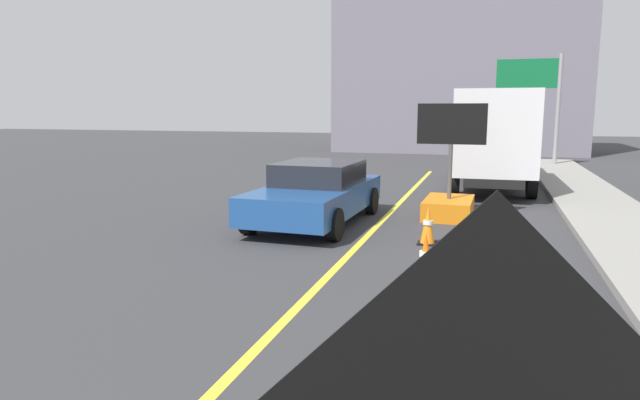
# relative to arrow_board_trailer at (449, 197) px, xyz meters

# --- Properties ---
(lane_center_stripe) EXTENTS (0.14, 36.00, 0.01)m
(lane_center_stripe) POSITION_rel_arrow_board_trailer_xyz_m (-1.44, -8.00, -0.48)
(lane_center_stripe) COLOR yellow
(lane_center_stripe) RESTS_ON ground
(arrow_board_trailer) EXTENTS (1.60, 1.83, 2.70)m
(arrow_board_trailer) POSITION_rel_arrow_board_trailer_xyz_m (0.00, 0.00, 0.00)
(arrow_board_trailer) COLOR orange
(arrow_board_trailer) RESTS_ON ground
(box_truck) EXTENTS (2.55, 7.58, 3.12)m
(box_truck) POSITION_rel_arrow_board_trailer_xyz_m (0.98, 5.63, 1.24)
(box_truck) COLOR black
(box_truck) RESTS_ON ground
(pickup_car) EXTENTS (2.20, 4.68, 1.38)m
(pickup_car) POSITION_rel_arrow_board_trailer_xyz_m (-2.84, -1.57, 0.22)
(pickup_car) COLOR navy
(pickup_car) RESTS_ON ground
(highway_guide_sign) EXTENTS (2.79, 0.18, 5.00)m
(highway_guide_sign) POSITION_rel_arrow_board_trailer_xyz_m (2.94, 13.65, 2.94)
(highway_guide_sign) COLOR gray
(highway_guide_sign) RESTS_ON ground
(far_building_block) EXTENTS (14.41, 7.17, 10.94)m
(far_building_block) POSITION_rel_arrow_board_trailer_xyz_m (-1.13, 22.56, 4.99)
(far_building_block) COLOR slate
(far_building_block) RESTS_ON ground
(traffic_cone_mid_lane) EXTENTS (0.36, 0.36, 0.66)m
(traffic_cone_mid_lane) POSITION_rel_arrow_board_trailer_xyz_m (0.28, -7.64, -0.16)
(traffic_cone_mid_lane) COLOR black
(traffic_cone_mid_lane) RESTS_ON ground
(traffic_cone_far_lane) EXTENTS (0.36, 0.36, 0.76)m
(traffic_cone_far_lane) POSITION_rel_arrow_board_trailer_xyz_m (0.03, -5.30, -0.11)
(traffic_cone_far_lane) COLOR black
(traffic_cone_far_lane) RESTS_ON ground
(traffic_cone_curbside) EXTENTS (0.36, 0.36, 0.75)m
(traffic_cone_curbside) POSITION_rel_arrow_board_trailer_xyz_m (-0.19, -2.89, -0.11)
(traffic_cone_curbside) COLOR black
(traffic_cone_curbside) RESTS_ON ground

